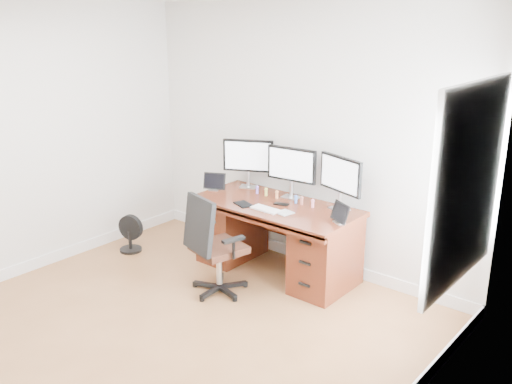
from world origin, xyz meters
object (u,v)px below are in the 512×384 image
Objects in this scene: floor_fan at (130,234)px; monitor_center at (291,166)px; keyboard at (266,209)px; office_chair at (215,261)px; desk at (277,235)px.

monitor_center is (1.59, 0.87, 0.88)m from floor_fan.
keyboard reaches higher than floor_fan.
monitor_center is (0.17, 0.98, 0.76)m from office_chair.
desk is 0.76m from office_chair.
desk is 4.01× the size of floor_fan.
keyboard is at bearing -80.60° from desk.
floor_fan is at bearing -164.11° from keyboard.
monitor_center reaches higher than keyboard.
office_chair is 1.80× the size of monitor_center.
office_chair is at bearing -109.88° from keyboard.
monitor_center reaches higher than floor_fan.
desk is 1.72m from floor_fan.
floor_fan is at bearing -158.43° from desk.
office_chair reaches higher than desk.
keyboard is at bearing 82.49° from office_chair.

